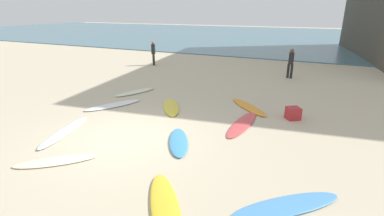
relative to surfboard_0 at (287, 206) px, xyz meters
The scene contains 15 objects.
ground_plane 4.95m from the surfboard_0, 166.43° to the left, with size 120.00×120.00×0.00m, color beige.
ocean_water 37.48m from the surfboard_0, 97.38° to the left, with size 120.00×40.00×0.08m, color slate.
surfboard_0 is the anchor object (origin of this frame).
surfboard_1 6.51m from the surfboard_0, 139.35° to the left, with size 0.59×2.18×0.08m, color yellow.
surfboard_2 5.63m from the surfboard_0, behind, with size 0.51×2.01×0.06m, color #F6EBC3.
surfboard_3 6.88m from the surfboard_0, behind, with size 0.48×2.54×0.09m, color white.
surfboard_4 7.95m from the surfboard_0, 154.32° to the left, with size 0.59×2.33×0.08m, color white.
surfboard_5 9.21m from the surfboard_0, 144.25° to the left, with size 0.53×2.08×0.09m, color silver.
surfboard_6 4.19m from the surfboard_0, 117.08° to the left, with size 0.57×2.56×0.06m, color #DF4C4F.
surfboard_7 5.93m from the surfboard_0, 111.24° to the left, with size 0.51×2.33×0.07m, color orange.
surfboard_8 3.62m from the surfboard_0, 153.58° to the left, with size 0.54×1.91×0.09m, color #4498D9.
surfboard_9 2.40m from the surfboard_0, 152.94° to the right, with size 0.56×2.42×0.09m, color yellow.
beachgoer_near 11.64m from the surfboard_0, 96.50° to the left, with size 0.35×0.35×1.64m.
beachgoer_mid 15.59m from the surfboard_0, 131.74° to the left, with size 0.38×0.38×1.64m.
beach_cooler 5.02m from the surfboard_0, 94.89° to the left, with size 0.44×0.41×0.43m, color #B2282D.
Camera 1 is at (5.03, -6.10, 3.70)m, focal length 26.25 mm.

